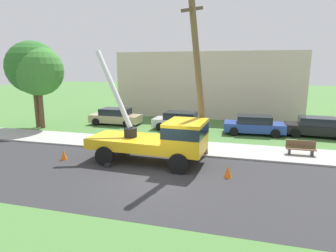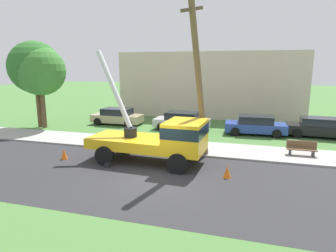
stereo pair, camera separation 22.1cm
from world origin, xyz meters
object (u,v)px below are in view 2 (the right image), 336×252
(utility_truck, at_px, (162,137))
(parked_sedan_blue, at_px, (255,125))
(parked_sedan_black, at_px, (319,127))
(roadside_tree_far, at_px, (40,71))
(parked_sedan_tan, at_px, (117,116))
(roadside_tree_near, at_px, (35,68))
(leaning_utility_pole, at_px, (198,76))
(traffic_cone_ahead, at_px, (227,172))
(park_bench, at_px, (302,149))
(traffic_cone_behind, at_px, (64,154))
(parked_sedan_silver, at_px, (182,121))

(utility_truck, xyz_separation_m, parked_sedan_blue, (4.80, 8.23, -0.70))
(parked_sedan_black, relative_size, roadside_tree_far, 0.67)
(parked_sedan_tan, bearing_deg, roadside_tree_near, -154.19)
(parked_sedan_black, bearing_deg, leaning_utility_pole, -134.65)
(traffic_cone_ahead, distance_m, parked_sedan_tan, 14.42)
(roadside_tree_near, bearing_deg, park_bench, -8.06)
(parked_sedan_black, height_order, roadside_tree_far, roadside_tree_far)
(utility_truck, height_order, traffic_cone_behind, utility_truck)
(traffic_cone_ahead, distance_m, parked_sedan_black, 11.34)
(utility_truck, bearing_deg, park_bench, 23.88)
(leaning_utility_pole, height_order, parked_sedan_tan, leaning_utility_pole)
(parked_sedan_black, bearing_deg, park_bench, -109.37)
(utility_truck, distance_m, parked_sedan_silver, 8.41)
(roadside_tree_near, distance_m, roadside_tree_far, 0.60)
(leaning_utility_pole, xyz_separation_m, park_bench, (5.61, 2.18, -4.09))
(traffic_cone_behind, bearing_deg, parked_sedan_silver, 64.04)
(park_bench, distance_m, roadside_tree_far, 20.04)
(leaning_utility_pole, bearing_deg, roadside_tree_far, 160.43)
(roadside_tree_near, bearing_deg, traffic_cone_ahead, -24.01)
(traffic_cone_behind, bearing_deg, roadside_tree_far, 134.53)
(parked_sedan_silver, xyz_separation_m, park_bench, (8.20, -5.10, -0.25))
(parked_sedan_silver, xyz_separation_m, parked_sedan_black, (10.11, 0.32, 0.00))
(parked_sedan_silver, distance_m, roadside_tree_far, 12.12)
(parked_sedan_black, bearing_deg, traffic_cone_behind, -146.84)
(utility_truck, relative_size, park_bench, 4.22)
(parked_sedan_silver, relative_size, roadside_tree_far, 0.67)
(traffic_cone_behind, height_order, parked_sedan_tan, parked_sedan_tan)
(park_bench, distance_m, roadside_tree_near, 20.63)
(leaning_utility_pole, height_order, park_bench, leaning_utility_pole)
(traffic_cone_behind, bearing_deg, utility_truck, 9.24)
(leaning_utility_pole, height_order, parked_sedan_black, leaning_utility_pole)
(traffic_cone_ahead, distance_m, traffic_cone_behind, 8.91)
(utility_truck, relative_size, traffic_cone_ahead, 12.06)
(roadside_tree_far, bearing_deg, parked_sedan_tan, 28.94)
(parked_sedan_black, height_order, roadside_tree_near, roadside_tree_near)
(utility_truck, relative_size, roadside_tree_far, 1.01)
(traffic_cone_ahead, height_order, roadside_tree_near, roadside_tree_near)
(parked_sedan_blue, bearing_deg, parked_sedan_silver, 178.91)
(utility_truck, height_order, park_bench, utility_truck)
(roadside_tree_near, bearing_deg, parked_sedan_blue, 7.10)
(traffic_cone_ahead, xyz_separation_m, parked_sedan_black, (5.68, 9.80, 0.43))
(parked_sedan_blue, xyz_separation_m, roadside_tree_far, (-16.90, -2.28, 3.96))
(traffic_cone_ahead, height_order, parked_sedan_black, parked_sedan_black)
(traffic_cone_behind, relative_size, roadside_tree_near, 0.08)
(utility_truck, xyz_separation_m, roadside_tree_far, (-12.10, 5.95, 3.26))
(traffic_cone_ahead, height_order, roadside_tree_far, roadside_tree_far)
(park_bench, height_order, roadside_tree_far, roadside_tree_far)
(leaning_utility_pole, bearing_deg, parked_sedan_silver, 109.56)
(parked_sedan_silver, distance_m, roadside_tree_near, 12.68)
(utility_truck, xyz_separation_m, roadside_tree_near, (-12.64, 6.06, 3.52))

